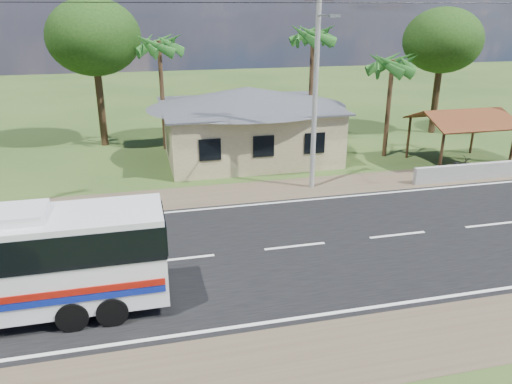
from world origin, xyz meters
TOP-DOWN VIEW (x-y plane):
  - ground at (0.00, 0.00)m, footprint 120.00×120.00m
  - road at (0.00, 0.00)m, footprint 120.00×16.00m
  - house at (1.00, 13.00)m, footprint 12.40×10.00m
  - waiting_shed at (13.00, 8.50)m, footprint 5.20×4.48m
  - concrete_barrier at (12.00, 5.60)m, footprint 7.00×0.30m
  - utility_poles at (2.67, 6.49)m, footprint 32.80×2.22m
  - palm_near at (9.50, 11.00)m, footprint 2.80×2.80m
  - palm_mid at (6.00, 15.50)m, footprint 2.80×2.80m
  - palm_far at (-4.00, 16.00)m, footprint 2.80×2.80m
  - tree_behind_house at (-8.00, 18.00)m, footprint 6.00×6.00m
  - tree_behind_shed at (16.00, 16.00)m, footprint 5.60×5.60m
  - motorcycle at (11.95, 6.72)m, footprint 1.83×0.77m

SIDE VIEW (x-z plane):
  - ground at x=0.00m, z-range 0.00..0.00m
  - road at x=0.00m, z-range -0.01..0.02m
  - concrete_barrier at x=12.00m, z-range 0.00..0.90m
  - motorcycle at x=11.95m, z-range 0.00..0.94m
  - house at x=1.00m, z-range 0.14..5.14m
  - waiting_shed at x=13.00m, z-range 1.05..4.40m
  - palm_near at x=9.50m, z-range 2.36..9.06m
  - utility_poles at x=2.67m, z-range 0.27..11.27m
  - palm_far at x=-4.00m, z-range 2.83..10.53m
  - tree_behind_shed at x=16.00m, z-range 2.17..11.19m
  - tree_behind_house at x=-8.00m, z-range 2.31..11.92m
  - palm_mid at x=6.00m, z-range 3.06..11.26m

